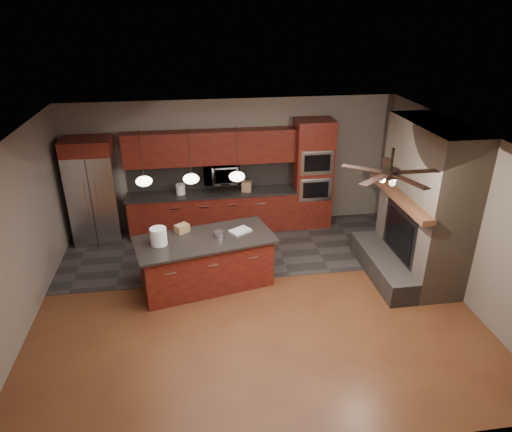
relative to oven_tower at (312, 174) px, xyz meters
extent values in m
plane|color=brown|center=(-1.70, -2.69, -1.19)|extent=(7.00, 7.00, 0.00)
cube|color=white|center=(-1.70, -2.69, 1.61)|extent=(7.00, 6.00, 0.02)
cube|color=#72655B|center=(-1.70, 0.31, 0.21)|extent=(7.00, 0.02, 2.80)
cube|color=#72655B|center=(1.80, -2.69, 0.21)|extent=(0.02, 6.00, 2.80)
cube|color=#72655B|center=(-5.20, -2.69, 0.21)|extent=(0.02, 6.00, 2.80)
cube|color=#33302E|center=(-1.70, -0.89, -1.19)|extent=(7.00, 2.40, 0.01)
cube|color=#756454|center=(1.40, -2.29, 0.21)|extent=(0.80, 2.00, 2.80)
cube|color=#403A34|center=(0.75, -2.29, -0.99)|extent=(0.50, 2.00, 0.40)
cube|color=#2D2D30|center=(1.02, -2.29, -0.37)|extent=(0.05, 1.20, 0.95)
cube|color=black|center=(1.00, -2.29, -0.37)|extent=(0.02, 1.00, 0.75)
cube|color=brown|center=(0.90, -2.29, 0.36)|extent=(0.22, 2.10, 0.10)
cube|color=maroon|center=(-2.18, 0.01, -0.76)|extent=(3.55, 0.60, 0.86)
cube|color=black|center=(-2.18, 0.01, -0.31)|extent=(3.59, 0.64, 0.04)
cube|color=black|center=(-2.18, 0.29, 0.01)|extent=(3.55, 0.03, 0.60)
cube|color=maroon|center=(-2.18, 0.13, 0.66)|extent=(3.55, 0.35, 0.70)
cube|color=maroon|center=(0.00, 0.01, 0.00)|extent=(0.80, 0.60, 2.38)
cube|color=silver|center=(0.00, -0.30, -0.24)|extent=(0.70, 0.03, 0.52)
cube|color=black|center=(0.00, -0.32, -0.24)|extent=(0.55, 0.02, 0.35)
cube|color=silver|center=(0.00, -0.30, 0.36)|extent=(0.70, 0.03, 0.52)
cube|color=black|center=(0.00, -0.32, 0.36)|extent=(0.55, 0.02, 0.35)
imported|color=silver|center=(-1.98, 0.06, 0.11)|extent=(0.73, 0.41, 0.50)
cube|color=silver|center=(-4.57, -0.07, -0.25)|extent=(0.94, 0.72, 1.89)
cube|color=#2D2D30|center=(-4.57, -0.44, -0.25)|extent=(0.02, 0.02, 1.87)
cube|color=silver|center=(-4.67, -0.45, -0.19)|extent=(0.03, 0.03, 0.94)
cube|color=silver|center=(-4.47, -0.45, -0.19)|extent=(0.03, 0.03, 0.94)
cube|color=maroon|center=(-4.57, -0.08, 0.85)|extent=(0.94, 0.72, 0.30)
cube|color=maroon|center=(-2.43, -2.12, -0.75)|extent=(2.33, 1.36, 0.88)
cube|color=black|center=(-2.43, -2.12, -0.29)|extent=(2.51, 1.54, 0.04)
cylinder|color=white|center=(-3.19, -2.22, -0.12)|extent=(0.37, 0.37, 0.29)
cylinder|color=#B9BABE|center=(-2.19, -2.11, -0.22)|extent=(0.18, 0.18, 0.10)
cube|color=silver|center=(-1.81, -1.96, -0.25)|extent=(0.42, 0.39, 0.03)
cube|color=#95754D|center=(-2.81, -1.83, -0.20)|extent=(0.28, 0.27, 0.14)
cylinder|color=white|center=(-2.84, 0.01, -0.18)|extent=(0.23, 0.23, 0.22)
cube|color=#9E7852|center=(-1.45, -0.04, -0.18)|extent=(0.23, 0.20, 0.22)
cylinder|color=black|center=(-3.35, -1.99, 1.22)|extent=(0.01, 0.01, 0.78)
ellipsoid|color=white|center=(-3.35, -1.99, 0.77)|extent=(0.26, 0.26, 0.16)
cylinder|color=black|center=(-2.60, -1.99, 1.22)|extent=(0.01, 0.01, 0.78)
ellipsoid|color=white|center=(-2.60, -1.99, 0.77)|extent=(0.26, 0.26, 0.16)
cylinder|color=black|center=(-1.85, -1.99, 1.22)|extent=(0.01, 0.01, 0.78)
ellipsoid|color=white|center=(-1.85, -1.99, 0.77)|extent=(0.26, 0.26, 0.16)
cylinder|color=black|center=(0.10, -3.49, 1.46)|extent=(0.04, 0.04, 0.30)
cylinder|color=black|center=(0.10, -3.49, 1.26)|extent=(0.24, 0.24, 0.12)
cube|color=#331C13|center=(0.48, -3.49, 1.26)|extent=(0.60, 0.12, 0.01)
cube|color=#331C13|center=(0.22, -3.13, 1.26)|extent=(0.30, 0.61, 0.01)
cube|color=#331C13|center=(-0.21, -3.27, 1.26)|extent=(0.56, 0.45, 0.01)
cube|color=#331C13|center=(-0.21, -3.72, 1.26)|extent=(0.56, 0.45, 0.01)
cube|color=#331C13|center=(0.22, -3.85, 1.26)|extent=(0.30, 0.61, 0.01)
camera|label=1|loc=(-2.57, -9.04, 3.35)|focal=32.00mm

